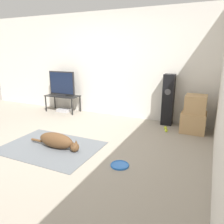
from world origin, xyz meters
name	(u,v)px	position (x,y,z in m)	size (l,w,h in m)	color
ground_plane	(59,143)	(0.00, 0.00, 0.00)	(12.00, 12.00, 0.00)	#9E9384
wall_back	(108,65)	(0.00, 2.10, 1.27)	(8.00, 0.06, 2.55)	silver
area_rug	(51,147)	(0.00, -0.21, 0.01)	(1.64, 1.19, 0.01)	slate
dog	(57,141)	(0.14, -0.20, 0.14)	(1.00, 0.24, 0.27)	brown
frisbee	(120,165)	(1.34, -0.29, 0.01)	(0.27, 0.27, 0.03)	blue
cardboard_box_lower	(193,122)	(2.16, 1.65, 0.21)	(0.48, 0.48, 0.41)	tan
cardboard_box_upper	(196,104)	(2.17, 1.63, 0.59)	(0.41, 0.40, 0.36)	tan
floor_speaker	(168,100)	(1.58, 1.90, 0.57)	(0.24, 0.24, 1.14)	black
tv_stand	(63,98)	(-1.25, 1.80, 0.39)	(0.93, 0.44, 0.45)	black
tv	(62,84)	(-1.25, 1.81, 0.77)	(0.79, 0.20, 0.65)	#232326
tennis_ball_by_boxes	(165,128)	(1.63, 1.55, 0.03)	(0.07, 0.07, 0.07)	#C6E033
tennis_ball_near_speaker	(166,130)	(1.67, 1.39, 0.03)	(0.07, 0.07, 0.07)	#C6E033
game_console	(64,110)	(-1.22, 1.79, 0.04)	(0.34, 0.24, 0.08)	#B7B7BC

